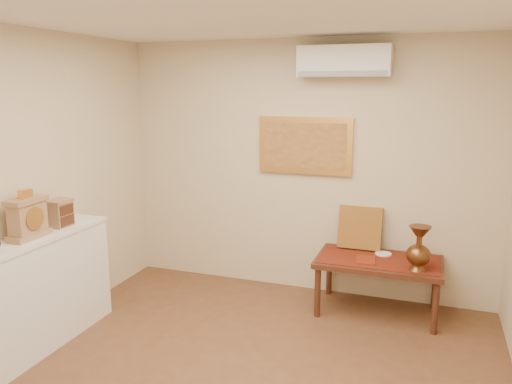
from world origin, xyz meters
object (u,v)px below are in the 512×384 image
at_px(brass_urn_tall, 419,244).
at_px(mantel_clock, 28,218).
at_px(wooden_chest, 60,213).
at_px(display_ledge, 15,304).
at_px(low_table, 379,266).

relative_size(brass_urn_tall, mantel_clock, 1.23).
relative_size(brass_urn_tall, wooden_chest, 2.07).
xyz_separation_m(display_ledge, mantel_clock, (0.00, 0.21, 0.66)).
distance_m(mantel_clock, low_table, 3.22).
distance_m(mantel_clock, wooden_chest, 0.38).
distance_m(brass_urn_tall, mantel_clock, 3.39).
height_order(brass_urn_tall, mantel_clock, mantel_clock).
bearing_deg(display_ledge, wooden_chest, 90.25).
relative_size(display_ledge, wooden_chest, 8.28).
bearing_deg(display_ledge, brass_urn_tall, 29.03).
bearing_deg(wooden_chest, display_ledge, -89.75).
height_order(wooden_chest, low_table, wooden_chest).
bearing_deg(brass_urn_tall, mantel_clock, -154.08).
bearing_deg(brass_urn_tall, display_ledge, -150.97).
bearing_deg(brass_urn_tall, wooden_chest, -160.22).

